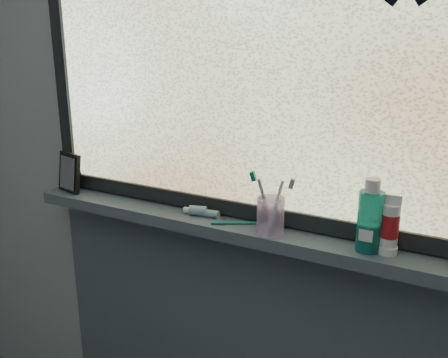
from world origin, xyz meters
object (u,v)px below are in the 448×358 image
at_px(vanity_mirror, 70,172).
at_px(mouthwash_bottle, 370,215).
at_px(toothbrush_cup, 271,215).
at_px(cream_tube, 390,223).

relative_size(vanity_mirror, mouthwash_bottle, 0.86).
relative_size(toothbrush_cup, cream_tube, 0.90).
xyz_separation_m(toothbrush_cup, cream_tube, (0.34, 0.02, 0.03)).
xyz_separation_m(toothbrush_cup, mouthwash_bottle, (0.29, 0.01, 0.05)).
height_order(toothbrush_cup, cream_tube, cream_tube).
xyz_separation_m(mouthwash_bottle, cream_tube, (0.05, 0.01, -0.01)).
height_order(vanity_mirror, mouthwash_bottle, mouthwash_bottle).
relative_size(vanity_mirror, cream_tube, 1.23).
bearing_deg(vanity_mirror, mouthwash_bottle, 13.27).
bearing_deg(toothbrush_cup, vanity_mirror, 179.41).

